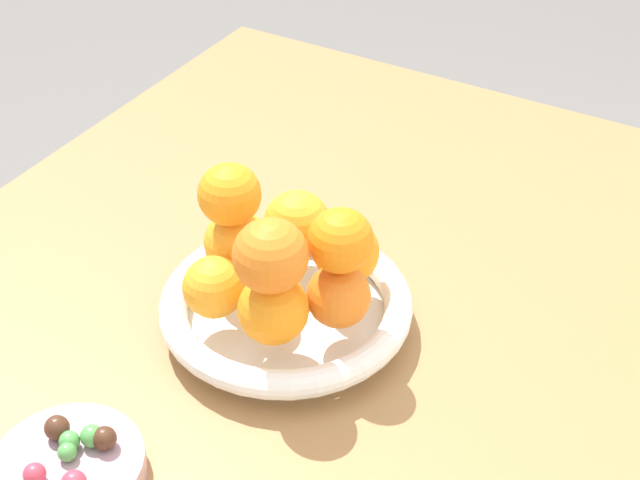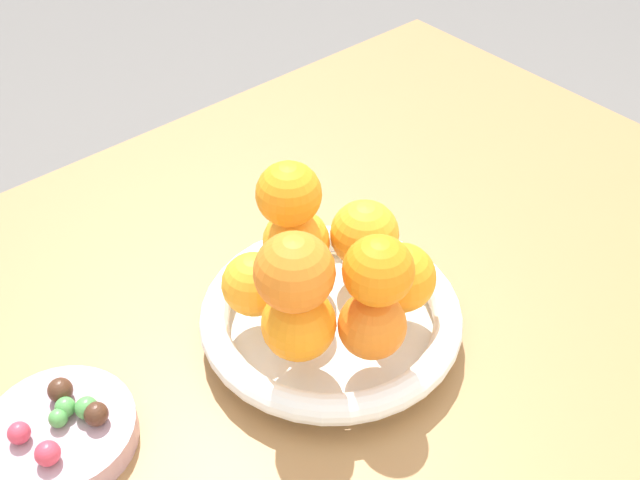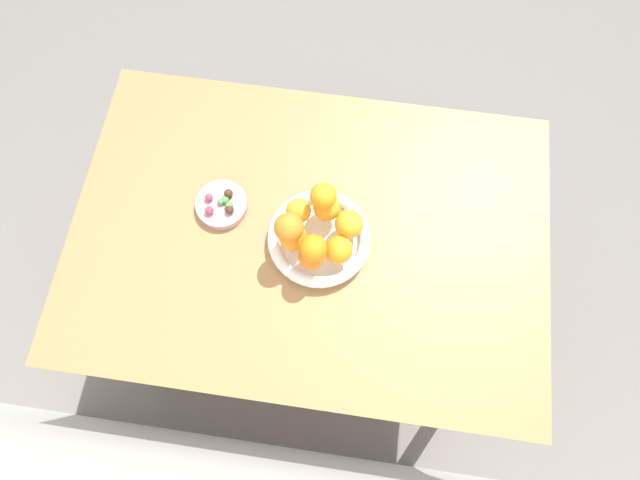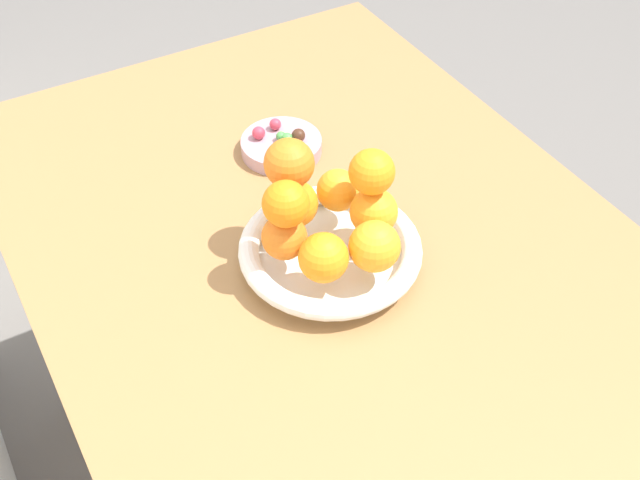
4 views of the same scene
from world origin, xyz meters
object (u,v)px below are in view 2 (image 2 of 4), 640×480
at_px(orange_7, 294,272).
at_px(candy_ball_2, 58,418).
at_px(candy_ball_3, 48,453).
at_px(fruit_bowl, 331,319).
at_px(orange_5, 296,242).
at_px(dining_table, 298,399).
at_px(candy_dish, 61,433).
at_px(orange_4, 364,234).
at_px(candy_ball_0, 19,433).
at_px(candy_ball_5, 60,390).
at_px(orange_1, 299,324).
at_px(candy_ball_6, 96,414).
at_px(orange_0, 254,284).
at_px(orange_8, 378,271).
at_px(candy_ball_4, 65,407).
at_px(orange_6, 289,194).
at_px(orange_3, 401,278).
at_px(candy_ball_1, 87,408).
at_px(orange_2, 372,325).

xyz_separation_m(orange_7, candy_ball_2, (0.18, -0.08, -0.10)).
distance_m(orange_7, candy_ball_3, 0.23).
distance_m(fruit_bowl, orange_5, 0.08).
distance_m(dining_table, orange_5, 0.17).
xyz_separation_m(candy_dish, orange_4, (-0.30, 0.03, 0.06)).
xyz_separation_m(orange_5, orange_7, (0.07, 0.08, 0.06)).
xyz_separation_m(orange_5, candy_ball_0, (0.27, -0.00, -0.04)).
xyz_separation_m(orange_4, candy_ball_5, (0.28, -0.05, -0.04)).
bearing_deg(orange_1, candy_dish, -22.47).
bearing_deg(candy_ball_6, orange_5, -174.51).
relative_size(orange_0, orange_5, 0.91).
relative_size(fruit_bowl, orange_4, 3.69).
xyz_separation_m(orange_0, orange_8, (-0.05, 0.10, 0.06)).
distance_m(dining_table, orange_1, 0.17).
bearing_deg(fruit_bowl, orange_4, -158.23).
xyz_separation_m(orange_8, candy_ball_4, (0.22, -0.12, -0.09)).
height_order(orange_1, candy_ball_3, orange_1).
xyz_separation_m(dining_table, orange_6, (-0.03, -0.04, 0.22)).
bearing_deg(orange_3, candy_ball_1, -17.70).
height_order(candy_ball_0, candy_ball_5, candy_ball_5).
bearing_deg(candy_dish, orange_1, 157.53).
xyz_separation_m(orange_0, orange_1, (0.00, 0.06, 0.00)).
bearing_deg(candy_dish, candy_ball_1, 161.21).
height_order(orange_0, orange_6, orange_6).
bearing_deg(orange_5, orange_3, 112.23).
xyz_separation_m(fruit_bowl, candy_ball_0, (0.27, -0.06, 0.01)).
xyz_separation_m(fruit_bowl, candy_ball_6, (0.21, -0.04, 0.01)).
bearing_deg(orange_0, dining_table, 137.37).
relative_size(fruit_bowl, orange_8, 4.12).
bearing_deg(candy_ball_2, orange_7, 156.29).
height_order(candy_ball_1, candy_ball_4, candy_ball_1).
relative_size(orange_2, orange_7, 0.90).
distance_m(orange_1, orange_2, 0.06).
bearing_deg(candy_ball_5, candy_ball_0, 20.59).
bearing_deg(candy_ball_6, candy_ball_1, -75.35).
distance_m(orange_5, orange_7, 0.12).
xyz_separation_m(dining_table, candy_ball_0, (0.24, -0.04, 0.12)).
bearing_deg(candy_ball_0, candy_ball_3, 104.33).
xyz_separation_m(orange_2, candy_ball_3, (0.25, -0.09, -0.04)).
bearing_deg(candy_ball_3, orange_5, -173.61).
bearing_deg(dining_table, candy_ball_5, -16.48).
distance_m(orange_8, candy_ball_0, 0.30).
bearing_deg(orange_3, orange_1, -8.65).
relative_size(candy_ball_0, candy_ball_6, 0.92).
xyz_separation_m(orange_1, candy_ball_6, (0.16, -0.06, -0.04)).
xyz_separation_m(orange_2, orange_5, (-0.02, -0.12, 0.00)).
relative_size(orange_2, orange_5, 0.93).
distance_m(orange_5, candy_ball_0, 0.28).
xyz_separation_m(fruit_bowl, orange_4, (-0.06, -0.02, 0.05)).
distance_m(orange_3, candy_ball_2, 0.30).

